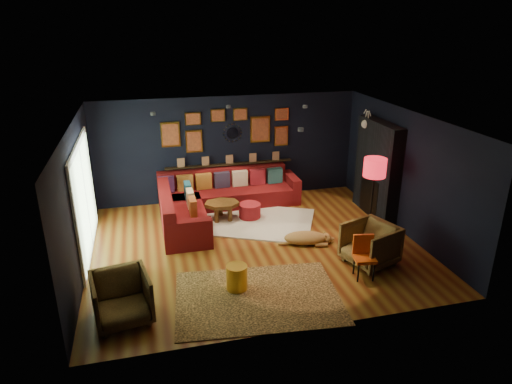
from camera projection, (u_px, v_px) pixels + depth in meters
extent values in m
plane|color=brown|center=(255.00, 246.00, 9.29)|extent=(6.50, 6.50, 0.00)
plane|color=black|center=(229.00, 149.00, 11.32)|extent=(6.50, 0.00, 6.50)
plane|color=black|center=(303.00, 252.00, 6.34)|extent=(6.50, 0.00, 6.50)
plane|color=black|center=(78.00, 201.00, 8.09)|extent=(0.00, 5.50, 5.50)
plane|color=black|center=(405.00, 173.00, 9.57)|extent=(0.00, 5.50, 5.50)
plane|color=white|center=(255.00, 119.00, 8.36)|extent=(6.50, 6.50, 0.00)
cube|color=#690D0A|center=(225.00, 197.00, 11.21)|extent=(3.20, 0.95, 0.42)
cube|color=#690D0A|center=(222.00, 177.00, 11.38)|extent=(3.20, 0.24, 0.46)
cube|color=#690D0A|center=(291.00, 187.00, 11.56)|extent=(0.22, 0.95, 0.64)
cube|color=#690D0A|center=(184.00, 220.00, 9.96)|extent=(0.95, 2.20, 0.42)
cube|color=#690D0A|center=(166.00, 204.00, 9.73)|extent=(0.24, 2.20, 0.46)
cube|color=#690D0A|center=(189.00, 235.00, 9.02)|extent=(0.95, 0.22, 0.64)
cube|color=#5B2961|center=(166.00, 184.00, 10.88)|extent=(0.38, 0.14, 0.38)
cube|color=#B76E2D|center=(185.00, 183.00, 10.98)|extent=(0.38, 0.14, 0.38)
cube|color=#AD6925|center=(204.00, 181.00, 11.09)|extent=(0.38, 0.14, 0.38)
cube|color=#2F2742|center=(222.00, 180.00, 11.19)|extent=(0.38, 0.14, 0.38)
cube|color=beige|center=(240.00, 178.00, 11.29)|extent=(0.38, 0.14, 0.38)
cube|color=maroon|center=(257.00, 177.00, 11.39)|extent=(0.38, 0.14, 0.38)
cube|color=#28595E|center=(275.00, 175.00, 11.49)|extent=(0.38, 0.14, 0.38)
cube|color=navy|center=(188.00, 191.00, 10.49)|extent=(0.14, 0.38, 0.38)
cube|color=tan|center=(190.00, 199.00, 10.03)|extent=(0.14, 0.38, 0.38)
cube|color=#99451B|center=(193.00, 207.00, 9.58)|extent=(0.14, 0.38, 0.38)
cube|color=black|center=(229.00, 164.00, 11.39)|extent=(3.20, 0.12, 0.04)
cube|color=gold|center=(170.00, 135.00, 10.81)|extent=(0.45, 0.03, 0.60)
cube|color=#B8562D|center=(171.00, 135.00, 10.79)|extent=(0.38, 0.01, 0.51)
cube|color=gold|center=(194.00, 141.00, 11.01)|extent=(0.40, 0.03, 0.55)
cube|color=#B8562D|center=(194.00, 141.00, 10.99)|extent=(0.34, 0.01, 0.47)
cube|color=gold|center=(193.00, 119.00, 10.81)|extent=(0.38, 0.03, 0.30)
cube|color=#B8562D|center=(193.00, 119.00, 10.79)|extent=(0.32, 0.01, 0.25)
cube|color=gold|center=(260.00, 129.00, 11.31)|extent=(0.50, 0.03, 0.65)
cube|color=#B8562D|center=(260.00, 129.00, 11.29)|extent=(0.42, 0.01, 0.55)
cube|color=gold|center=(281.00, 136.00, 11.51)|extent=(0.35, 0.03, 0.50)
cube|color=#B8562D|center=(281.00, 136.00, 11.49)|extent=(0.30, 0.01, 0.42)
cube|color=gold|center=(282.00, 114.00, 11.31)|extent=(0.35, 0.03, 0.30)
cube|color=#B8562D|center=(282.00, 114.00, 11.29)|extent=(0.30, 0.01, 0.25)
cube|color=gold|center=(218.00, 115.00, 10.93)|extent=(0.35, 0.03, 0.30)
cube|color=#B8562D|center=(218.00, 116.00, 10.91)|extent=(0.30, 0.01, 0.25)
cube|color=gold|center=(240.00, 114.00, 11.05)|extent=(0.35, 0.03, 0.30)
cube|color=#B8562D|center=(240.00, 114.00, 11.04)|extent=(0.30, 0.01, 0.25)
cylinder|color=silver|center=(233.00, 133.00, 11.17)|extent=(0.28, 0.03, 0.28)
cone|color=gold|center=(241.00, 132.00, 11.22)|extent=(0.03, 0.16, 0.03)
cone|color=gold|center=(241.00, 129.00, 11.18)|extent=(0.04, 0.16, 0.04)
cone|color=gold|center=(239.00, 126.00, 11.15)|extent=(0.04, 0.16, 0.04)
cone|color=gold|center=(236.00, 125.00, 11.12)|extent=(0.04, 0.16, 0.04)
cone|color=gold|center=(232.00, 124.00, 11.09)|extent=(0.03, 0.16, 0.03)
cone|color=gold|center=(229.00, 125.00, 11.08)|extent=(0.04, 0.16, 0.04)
cone|color=gold|center=(226.00, 127.00, 11.08)|extent=(0.04, 0.16, 0.04)
cone|color=gold|center=(224.00, 130.00, 11.09)|extent=(0.04, 0.16, 0.04)
cone|color=gold|center=(224.00, 133.00, 11.12)|extent=(0.03, 0.16, 0.03)
cone|color=gold|center=(224.00, 137.00, 11.15)|extent=(0.04, 0.16, 0.04)
cone|color=gold|center=(226.00, 140.00, 11.19)|extent=(0.04, 0.16, 0.04)
cone|color=gold|center=(229.00, 141.00, 11.22)|extent=(0.04, 0.16, 0.04)
cone|color=gold|center=(233.00, 142.00, 11.25)|extent=(0.03, 0.16, 0.03)
cone|color=gold|center=(236.00, 141.00, 11.26)|extent=(0.04, 0.16, 0.04)
cone|color=gold|center=(239.00, 139.00, 11.26)|extent=(0.04, 0.16, 0.04)
cone|color=gold|center=(241.00, 136.00, 11.25)|extent=(0.04, 0.16, 0.04)
cube|color=black|center=(377.00, 169.00, 10.42)|extent=(0.30, 1.60, 2.20)
cube|color=black|center=(372.00, 196.00, 10.64)|extent=(0.20, 0.80, 0.90)
cone|color=white|center=(374.00, 124.00, 10.55)|extent=(0.35, 0.28, 0.28)
sphere|color=white|center=(366.00, 124.00, 10.50)|extent=(0.20, 0.20, 0.20)
cylinder|color=white|center=(368.00, 117.00, 10.39)|extent=(0.02, 0.10, 0.28)
cylinder|color=white|center=(366.00, 116.00, 10.50)|extent=(0.02, 0.10, 0.28)
cube|color=white|center=(85.00, 199.00, 8.71)|extent=(0.04, 2.80, 2.20)
cube|color=#C2EAB3|center=(86.00, 199.00, 8.72)|extent=(0.01, 2.60, 2.00)
cube|color=white|center=(86.00, 199.00, 8.72)|extent=(0.02, 0.06, 2.00)
cylinder|color=black|center=(153.00, 114.00, 9.05)|extent=(0.10, 0.10, 0.06)
cylinder|color=black|center=(228.00, 107.00, 9.78)|extent=(0.10, 0.10, 0.06)
cylinder|color=black|center=(305.00, 107.00, 9.78)|extent=(0.10, 0.10, 0.06)
cylinder|color=black|center=(301.00, 130.00, 7.79)|extent=(0.10, 0.10, 0.06)
cube|color=silver|center=(256.00, 221.00, 10.36)|extent=(3.05, 2.71, 0.03)
cube|color=tan|center=(258.00, 297.00, 7.57)|extent=(2.87, 2.18, 0.02)
cylinder|color=brown|center=(217.00, 215.00, 10.22)|extent=(0.10, 0.10, 0.33)
cylinder|color=brown|center=(230.00, 214.00, 10.29)|extent=(0.10, 0.10, 0.33)
cylinder|color=brown|center=(221.00, 209.00, 10.58)|extent=(0.10, 0.10, 0.33)
cylinder|color=maroon|center=(250.00, 210.00, 10.48)|extent=(0.50, 0.50, 0.33)
imported|color=#B68941|center=(121.00, 296.00, 6.87)|extent=(0.95, 0.91, 0.85)
imported|color=#B68941|center=(370.00, 242.00, 8.48)|extent=(1.03, 1.06, 0.87)
cylinder|color=gold|center=(237.00, 278.00, 7.73)|extent=(0.36, 0.36, 0.45)
cylinder|color=black|center=(358.00, 272.00, 7.96)|extent=(0.03, 0.03, 0.38)
cylinder|color=black|center=(374.00, 272.00, 7.98)|extent=(0.03, 0.03, 0.38)
cylinder|color=black|center=(354.00, 264.00, 8.21)|extent=(0.03, 0.03, 0.38)
cylinder|color=black|center=(369.00, 264.00, 8.23)|extent=(0.03, 0.03, 0.38)
cube|color=#DA4A13|center=(365.00, 258.00, 8.03)|extent=(0.42, 0.42, 0.06)
cube|color=#DA4A13|center=(363.00, 244.00, 8.09)|extent=(0.37, 0.11, 0.36)
cylinder|color=black|center=(369.00, 233.00, 9.81)|extent=(0.28, 0.28, 0.04)
cylinder|color=black|center=(371.00, 202.00, 9.56)|extent=(0.04, 0.04, 1.36)
cylinder|color=red|center=(375.00, 167.00, 9.28)|extent=(0.46, 0.46, 0.38)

